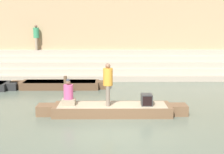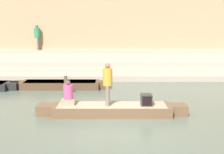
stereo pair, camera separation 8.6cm
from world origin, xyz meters
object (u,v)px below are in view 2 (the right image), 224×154
at_px(person_standing, 108,82).
at_px(mooring_post, 66,85).
at_px(moored_boat_shore, 61,85).
at_px(person_on_steps, 37,36).
at_px(tv_set, 146,100).
at_px(person_rowing, 68,95).
at_px(rowboat_main, 112,109).

relative_size(person_standing, mooring_post, 1.73).
height_order(moored_boat_shore, person_on_steps, person_on_steps).
height_order(mooring_post, person_on_steps, person_on_steps).
bearing_deg(tv_set, person_on_steps, 117.08).
distance_m(person_rowing, person_on_steps, 9.98).
relative_size(person_rowing, tv_set, 2.31).
bearing_deg(moored_boat_shore, mooring_post, -73.35).
bearing_deg(person_on_steps, mooring_post, -104.50).
relative_size(mooring_post, person_on_steps, 0.57).
relative_size(person_rowing, moored_boat_shore, 0.19).
relative_size(rowboat_main, moored_boat_shore, 1.10).
height_order(rowboat_main, person_standing, person_standing).
bearing_deg(moored_boat_shore, rowboat_main, -61.86).
bearing_deg(person_rowing, moored_boat_shore, 94.17).
bearing_deg(person_on_steps, person_standing, -101.70).
xyz_separation_m(person_standing, moored_boat_shore, (-2.68, 4.94, -1.15)).
bearing_deg(person_on_steps, person_rowing, -109.54).
bearing_deg(tv_set, person_rowing, 170.68).
height_order(rowboat_main, moored_boat_shore, rowboat_main).
height_order(person_rowing, person_on_steps, person_on_steps).
bearing_deg(person_standing, person_rowing, 165.93).
bearing_deg(moored_boat_shore, person_on_steps, 114.61).
xyz_separation_m(rowboat_main, person_standing, (-0.17, -0.09, 1.15)).
xyz_separation_m(rowboat_main, mooring_post, (-2.33, 3.34, 0.26)).
xyz_separation_m(person_rowing, mooring_post, (-0.59, 3.32, -0.33)).
relative_size(person_rowing, person_on_steps, 0.62).
distance_m(rowboat_main, moored_boat_shore, 5.62).
height_order(person_standing, person_on_steps, person_on_steps).
relative_size(rowboat_main, person_on_steps, 3.51).
bearing_deg(person_on_steps, rowboat_main, -100.67).
xyz_separation_m(tv_set, moored_boat_shore, (-4.20, 4.93, -0.42)).
relative_size(rowboat_main, tv_set, 13.11).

